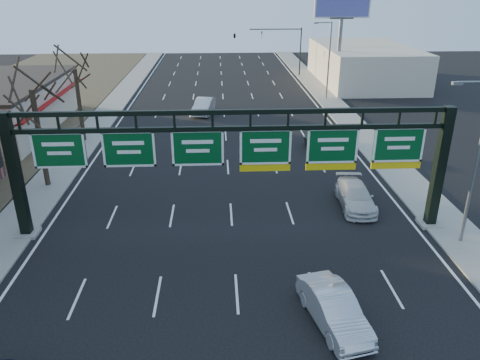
{
  "coord_description": "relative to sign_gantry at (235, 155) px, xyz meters",
  "views": [
    {
      "loc": [
        -0.74,
        -15.88,
        13.41
      ],
      "look_at": [
        0.44,
        7.9,
        3.2
      ],
      "focal_mm": 35.0,
      "sensor_mm": 36.0,
      "label": 1
    }
  ],
  "objects": [
    {
      "name": "ground",
      "position": [
        -0.16,
        -8.0,
        -4.63
      ],
      "size": [
        160.0,
        160.0,
        0.0
      ],
      "primitive_type": "plane",
      "color": "black",
      "rests_on": "ground"
    },
    {
      "name": "sidewalk_left",
      "position": [
        -12.96,
        12.0,
        -4.57
      ],
      "size": [
        3.0,
        120.0,
        0.12
      ],
      "primitive_type": "cube",
      "color": "gray",
      "rests_on": "ground"
    },
    {
      "name": "sidewalk_right",
      "position": [
        12.64,
        12.0,
        -4.57
      ],
      "size": [
        3.0,
        120.0,
        0.12
      ],
      "primitive_type": "cube",
      "color": "gray",
      "rests_on": "ground"
    },
    {
      "name": "lane_markings",
      "position": [
        -0.16,
        12.0,
        -4.62
      ],
      "size": [
        21.6,
        120.0,
        0.01
      ],
      "primitive_type": "cube",
      "color": "white",
      "rests_on": "ground"
    },
    {
      "name": "sign_gantry",
      "position": [
        0.0,
        0.0,
        0.0
      ],
      "size": [
        24.6,
        1.2,
        7.2
      ],
      "color": "black",
      "rests_on": "ground"
    },
    {
      "name": "cream_strip",
      "position": [
        -21.64,
        21.0,
        -2.27
      ],
      "size": [
        10.9,
        18.4,
        4.7
      ],
      "color": "beige",
      "rests_on": "ground"
    },
    {
      "name": "building_right_distant",
      "position": [
        19.84,
        42.0,
        -2.13
      ],
      "size": [
        12.0,
        20.0,
        5.0
      ],
      "primitive_type": "cube",
      "color": "beige",
      "rests_on": "ground"
    },
    {
      "name": "tree_mid",
      "position": [
        -12.96,
        7.0,
        3.23
      ],
      "size": [
        3.6,
        3.6,
        9.24
      ],
      "color": "black",
      "rests_on": "sidewalk_left"
    },
    {
      "name": "tree_far",
      "position": [
        -12.96,
        17.0,
        2.86
      ],
      "size": [
        3.6,
        3.6,
        8.86
      ],
      "color": "black",
      "rests_on": "sidewalk_left"
    },
    {
      "name": "streetlight_near",
      "position": [
        12.31,
        -2.0,
        0.45
      ],
      "size": [
        2.15,
        0.22,
        9.0
      ],
      "color": "slate",
      "rests_on": "sidewalk_right"
    },
    {
      "name": "streetlight_far",
      "position": [
        12.31,
        32.0,
        0.45
      ],
      "size": [
        2.15,
        0.22,
        9.0
      ],
      "color": "slate",
      "rests_on": "sidewalk_right"
    },
    {
      "name": "billboard_right",
      "position": [
        14.84,
        36.98,
        4.43
      ],
      "size": [
        7.0,
        0.5,
        12.0
      ],
      "color": "slate",
      "rests_on": "ground"
    },
    {
      "name": "traffic_signal_mast",
      "position": [
        5.53,
        47.0,
        0.87
      ],
      "size": [
        10.16,
        0.54,
        7.0
      ],
      "color": "black",
      "rests_on": "ground"
    },
    {
      "name": "car_silver_sedan",
      "position": [
        3.81,
        -8.27,
        -3.87
      ],
      "size": [
        2.57,
        4.85,
        1.52
      ],
      "primitive_type": "imported",
      "rotation": [
        0.0,
        0.0,
        0.22
      ],
      "color": "silver",
      "rests_on": "ground"
    },
    {
      "name": "car_white_wagon",
      "position": [
        7.8,
        2.7,
        -3.91
      ],
      "size": [
        2.27,
        5.03,
        1.43
      ],
      "primitive_type": "imported",
      "rotation": [
        0.0,
        0.0,
        -0.06
      ],
      "color": "silver",
      "rests_on": "ground"
    },
    {
      "name": "car_grey_far",
      "position": [
        7.8,
        13.22,
        -3.86
      ],
      "size": [
        2.43,
        4.73,
        1.54
      ],
      "primitive_type": "imported",
      "rotation": [
        0.0,
        0.0,
        0.14
      ],
      "color": "#3C3E40",
      "rests_on": "ground"
    },
    {
      "name": "car_silver_distant",
      "position": [
        -2.35,
        25.92,
        -3.81
      ],
      "size": [
        2.65,
        5.2,
        1.64
      ],
      "primitive_type": "imported",
      "rotation": [
        0.0,
        0.0,
        -0.19
      ],
      "color": "silver",
      "rests_on": "ground"
    }
  ]
}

